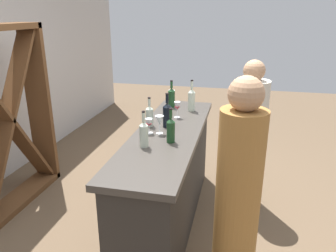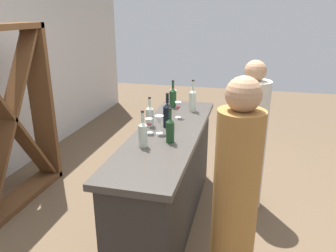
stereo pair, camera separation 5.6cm
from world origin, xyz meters
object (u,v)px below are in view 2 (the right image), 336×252
Objects in this scene: person_center_guest at (249,142)px; wine_glass_far_left at (173,94)px; wine_bottle_rightmost_clear_pale at (193,99)px; wine_glass_near_right at (149,123)px; wine_bottle_leftmost_clear_pale at (143,133)px; wine_bottle_second_right_near_black at (167,114)px; person_left_guest at (235,201)px; wine_rack at (9,119)px; wine_glass_near_center at (159,121)px; wine_bottle_far_right_olive_green at (173,97)px; wine_glass_near_left at (178,107)px; wine_bottle_center_clear_pale at (150,115)px; wine_bottle_second_left_olive_green at (170,129)px.

wine_glass_far_left is at bearing -35.77° from person_center_guest.
wine_glass_near_right is (-0.76, 0.25, -0.04)m from wine_bottle_rightmost_clear_pale.
wine_bottle_second_right_near_black is at bearing -8.17° from wine_bottle_leftmost_clear_pale.
person_left_guest is 1.05× the size of person_center_guest.
wine_rack is at bearing 76.22° from wine_bottle_leftmost_clear_pale.
wine_bottle_leftmost_clear_pale is at bearing -29.95° from person_left_guest.
wine_glass_near_center is at bearing 23.24° from person_center_guest.
wine_rack is 1.63m from wine_bottle_second_right_near_black.
wine_rack is 5.77× the size of wine_bottle_second_right_near_black.
wine_glass_near_left is (-0.36, -0.13, -0.00)m from wine_bottle_far_right_olive_green.
wine_bottle_rightmost_clear_pale is 0.22× the size of person_center_guest.
person_center_guest reaches higher than wine_glass_far_left.
wine_bottle_center_clear_pale is (0.48, 0.09, -0.01)m from wine_bottle_leftmost_clear_pale.
wine_glass_near_center is at bearing -174.80° from wine_bottle_far_right_olive_green.
wine_bottle_second_left_olive_green is 1.70× the size of wine_glass_far_left.
wine_bottle_center_clear_pale is at bearing 38.85° from wine_bottle_second_left_olive_green.
wine_glass_near_right is at bearing 163.44° from wine_glass_near_left.
person_left_guest reaches higher than person_center_guest.
person_center_guest is at bearing -107.09° from wine_bottle_far_right_olive_green.
person_left_guest reaches higher than wine_bottle_second_right_near_black.
person_center_guest is at bearing -62.32° from wine_bottle_second_right_near_black.
person_center_guest is at bearing -100.28° from person_left_guest.
person_center_guest reaches higher than wine_glass_near_center.
wine_bottle_rightmost_clear_pale is 0.76m from wine_glass_near_center.
wine_bottle_leftmost_clear_pale is (-0.38, -1.54, 0.13)m from wine_rack.
wine_glass_near_left is 1.31m from person_left_guest.
wine_bottle_far_right_olive_green is at bearing -5.30° from wine_bottle_center_clear_pale.
wine_bottle_second_left_olive_green is 1.76× the size of wine_glass_near_left.
wine_glass_near_center is (-0.07, -1.59, 0.14)m from wine_rack.
wine_glass_near_left is at bearing -6.66° from wine_glass_near_center.
wine_bottle_leftmost_clear_pale is at bearing -177.68° from wine_glass_far_left.
wine_bottle_rightmost_clear_pale is (0.91, -0.02, 0.02)m from wine_bottle_second_left_olive_green.
wine_bottle_rightmost_clear_pale reaches higher than wine_bottle_second_left_olive_green.
person_center_guest is (-0.35, -0.87, -0.35)m from wine_glass_far_left.
wine_glass_near_left is at bearing -5.79° from person_center_guest.
wine_bottle_far_right_olive_green is (0.09, 0.24, -0.01)m from wine_bottle_rightmost_clear_pale.
wine_bottle_leftmost_clear_pale reaches higher than wine_glass_near_right.
wine_bottle_second_right_near_black is (0.01, -0.16, 0.02)m from wine_bottle_center_clear_pale.
person_center_guest reaches higher than wine_bottle_second_left_olive_green.
wine_bottle_rightmost_clear_pale is at bearing -27.54° from wine_bottle_center_clear_pale.
wine_rack is 1.70m from wine_glass_near_left.
wine_bottle_leftmost_clear_pale is at bearing 168.93° from wine_bottle_rightmost_clear_pale.
wine_glass_far_left is at bearing 5.86° from wine_glass_near_center.
wine_glass_near_center is at bearing -8.37° from wine_bottle_leftmost_clear_pale.
wine_bottle_second_right_near_black is 0.76m from wine_glass_far_left.
wine_bottle_leftmost_clear_pale is 1.25m from person_center_guest.
wine_bottle_second_left_olive_green is 2.15× the size of wine_glass_near_right.
wine_bottle_center_clear_pale is at bearing 10.43° from person_center_guest.
wine_rack is at bearing 94.02° from wine_bottle_second_right_near_black.
wine_bottle_leftmost_clear_pale is 2.19× the size of wine_glass_near_right.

